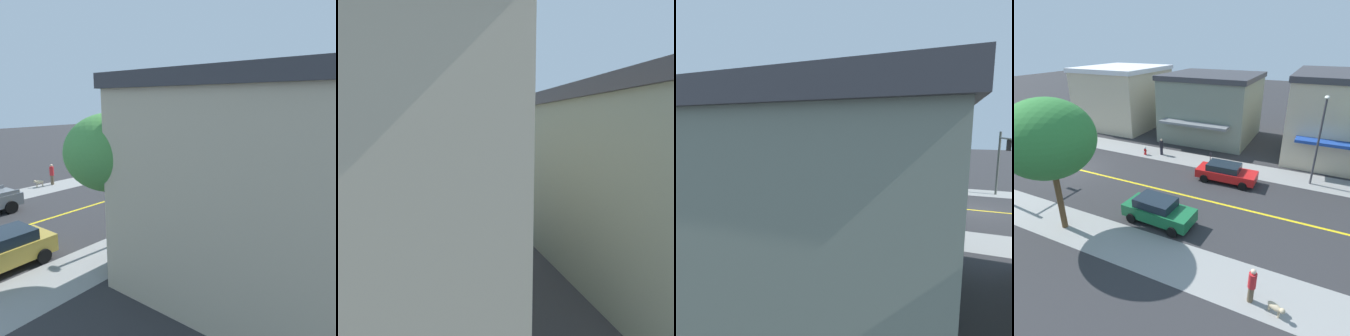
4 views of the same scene
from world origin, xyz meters
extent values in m
plane|color=#2D2D30|center=(0.00, 0.00, 0.00)|extent=(140.00, 140.00, 0.00)
cube|color=gray|center=(-6.39, 0.00, 0.00)|extent=(2.99, 126.00, 0.01)
cube|color=gray|center=(6.39, 0.00, 0.00)|extent=(2.99, 126.00, 0.01)
cube|color=yellow|center=(0.00, 0.00, 0.00)|extent=(0.20, 126.00, 0.00)
cube|color=gray|center=(-13.95, 7.10, 3.27)|extent=(8.91, 9.34, 6.54)
cube|color=#38383D|center=(-13.95, 7.10, 6.79)|extent=(9.21, 9.64, 0.50)
cube|color=slate|center=(-8.82, 7.10, 2.70)|extent=(1.35, 7.10, 0.24)
cube|color=#1E429E|center=(-7.68, 20.08, 2.93)|extent=(1.25, 6.70, 0.24)
cylinder|color=brown|center=(6.62, 5.58, 1.84)|extent=(0.34, 0.34, 3.67)
ellipsoid|color=#337F38|center=(6.62, 5.58, 5.56)|extent=(5.04, 5.04, 4.28)
cylinder|color=red|center=(-5.60, 3.42, 0.30)|extent=(0.24, 0.24, 0.60)
sphere|color=#B2B2B7|center=(-5.60, 3.42, 0.67)|extent=(0.22, 0.22, 0.22)
cylinder|color=#B2B2B7|center=(-5.77, 3.42, 0.33)|extent=(0.10, 0.10, 0.10)
cylinder|color=#B2B2B7|center=(-5.43, 3.42, 0.33)|extent=(0.10, 0.10, 0.10)
cylinder|color=#4C4C51|center=(-5.64, 10.19, 0.52)|extent=(0.07, 0.07, 1.03)
cube|color=#2D2D33|center=(-5.64, 10.19, 1.16)|extent=(0.12, 0.18, 0.26)
cylinder|color=#474C47|center=(6.21, -2.34, 2.99)|extent=(0.20, 0.20, 5.98)
cylinder|color=#474C47|center=(4.21, -2.34, 5.41)|extent=(4.00, 0.14, 0.14)
cube|color=black|center=(2.60, -2.34, 4.91)|extent=(0.26, 0.32, 0.90)
sphere|color=red|center=(2.60, -2.34, 5.21)|extent=(0.20, 0.20, 0.20)
sphere|color=yellow|center=(2.60, -2.34, 4.91)|extent=(0.20, 0.20, 0.20)
sphere|color=green|center=(2.60, -2.34, 4.61)|extent=(0.20, 0.20, 0.20)
cylinder|color=#38383D|center=(-6.02, 18.44, 3.27)|extent=(0.16, 0.16, 6.54)
ellipsoid|color=silver|center=(-6.02, 18.44, 6.69)|extent=(0.70, 0.36, 0.24)
cube|color=red|center=(-3.51, 12.38, 0.64)|extent=(1.90, 4.69, 0.65)
cube|color=#19232D|center=(-3.50, 12.15, 1.22)|extent=(1.65, 2.54, 0.50)
cylinder|color=black|center=(-4.44, 13.91, 0.32)|extent=(0.23, 0.64, 0.64)
cylinder|color=black|center=(-2.61, 13.94, 0.32)|extent=(0.23, 0.64, 0.64)
cylinder|color=black|center=(-4.40, 10.83, 0.32)|extent=(0.23, 0.64, 0.64)
cylinder|color=black|center=(-2.57, 10.86, 0.32)|extent=(0.23, 0.64, 0.64)
cube|color=#196638|center=(3.68, 10.43, 0.69)|extent=(2.01, 4.48, 0.75)
cube|color=#19232D|center=(3.67, 10.21, 1.33)|extent=(1.70, 2.45, 0.52)
cylinder|color=black|center=(2.83, 11.93, 0.32)|extent=(0.25, 0.65, 0.64)
cylinder|color=black|center=(4.65, 11.85, 0.32)|extent=(0.25, 0.65, 0.64)
cylinder|color=black|center=(2.71, 9.02, 0.32)|extent=(0.25, 0.65, 0.64)
cylinder|color=black|center=(4.52, 8.94, 0.32)|extent=(0.25, 0.65, 0.64)
cube|color=#B29338|center=(-3.83, 26.40, 0.70)|extent=(2.00, 4.41, 0.76)
cube|color=#19232D|center=(-3.83, 26.19, 1.31)|extent=(1.73, 2.40, 0.47)
cylinder|color=black|center=(-2.92, 27.87, 0.32)|extent=(0.24, 0.65, 0.64)
cylinder|color=black|center=(-4.75, 24.94, 0.32)|extent=(0.24, 0.65, 0.64)
cylinder|color=black|center=(-2.85, 24.99, 0.32)|extent=(0.24, 0.65, 0.64)
cube|color=slate|center=(3.64, 24.55, 0.78)|extent=(2.29, 5.59, 0.77)
cube|color=#19232D|center=(3.60, 25.54, 1.51)|extent=(2.00, 2.06, 0.69)
cube|color=slate|center=(2.72, 23.41, 1.29)|extent=(0.21, 2.87, 0.24)
cube|color=slate|center=(4.64, 23.48, 1.29)|extent=(0.21, 2.87, 0.24)
cylinder|color=black|center=(2.53, 26.39, 0.40)|extent=(0.31, 0.81, 0.80)
cylinder|color=black|center=(4.62, 26.46, 0.40)|extent=(0.31, 0.81, 0.80)
cylinder|color=black|center=(2.66, 22.64, 0.40)|extent=(0.31, 0.81, 0.80)
cylinder|color=black|center=(4.75, 22.71, 0.40)|extent=(0.31, 0.81, 0.80)
cylinder|color=brown|center=(7.08, 16.93, 0.40)|extent=(0.26, 0.26, 0.80)
cylinder|color=red|center=(7.08, 16.93, 1.17)|extent=(0.35, 0.35, 0.73)
sphere|color=beige|center=(7.08, 16.93, 1.64)|extent=(0.23, 0.23, 0.23)
cylinder|color=black|center=(-6.32, 4.86, 0.37)|extent=(0.28, 0.28, 0.74)
cylinder|color=black|center=(-6.32, 4.86, 1.07)|extent=(0.38, 0.38, 0.67)
sphere|color=beige|center=(-6.32, 4.86, 1.51)|extent=(0.21, 0.21, 0.21)
ellipsoid|color=#C6B28C|center=(7.28, 17.96, 0.40)|extent=(0.53, 0.70, 0.28)
sphere|color=#C6B28C|center=(7.44, 18.28, 0.48)|extent=(0.23, 0.23, 0.23)
cylinder|color=#C6B28C|center=(7.38, 18.17, 0.13)|extent=(0.10, 0.10, 0.26)
cylinder|color=#C6B28C|center=(7.19, 17.76, 0.13)|extent=(0.10, 0.10, 0.26)
camera|label=1|loc=(-16.94, 31.87, 6.80)|focal=34.92mm
camera|label=2|loc=(-22.44, 16.91, 5.60)|focal=30.38mm
camera|label=3|loc=(-21.77, 2.75, 6.14)|focal=27.97mm
camera|label=4|loc=(16.42, 18.25, 10.30)|focal=30.67mm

